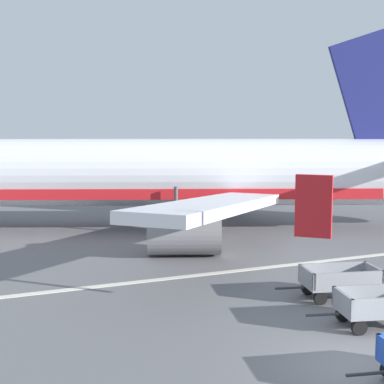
% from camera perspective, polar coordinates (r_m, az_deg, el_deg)
% --- Properties ---
extents(ground_plane, '(220.00, 220.00, 0.00)m').
position_cam_1_polar(ground_plane, '(15.50, 16.46, -16.07)').
color(ground_plane, slate).
extents(apron_stripe, '(120.00, 0.36, 0.01)m').
position_cam_1_polar(apron_stripe, '(23.05, 1.44, -8.05)').
color(apron_stripe, silver).
rests_on(apron_stripe, ground).
extents(airplane, '(36.14, 29.47, 11.34)m').
position_cam_1_polar(airplane, '(32.31, -4.16, 1.77)').
color(airplane, silver).
rests_on(airplane, ground).
extents(baggage_cart_third_in_row, '(3.62, 1.97, 1.07)m').
position_cam_1_polar(baggage_cart_third_in_row, '(18.19, 18.04, -10.60)').
color(baggage_cart_third_in_row, gray).
rests_on(baggage_cart_third_in_row, ground).
extents(baggage_cart_fourth_in_row, '(3.62, 1.94, 1.07)m').
position_cam_1_polar(baggage_cart_fourth_in_row, '(20.55, 14.30, -8.44)').
color(baggage_cart_fourth_in_row, gray).
rests_on(baggage_cart_fourth_in_row, ground).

